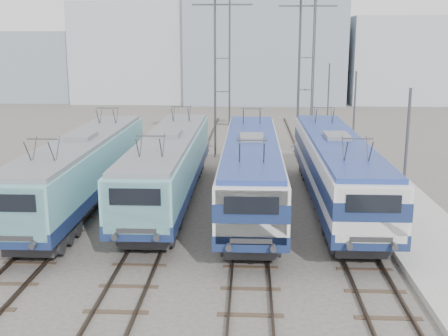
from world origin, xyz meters
The scene contains 15 objects.
ground centered at (0.00, 0.00, 0.00)m, with size 160.00×160.00×0.00m, color #514C47.
platform centered at (10.20, 8.00, 0.15)m, with size 4.00×70.00×0.30m, color #9E9E99.
locomotive_far_left centered at (-6.75, 7.71, 2.31)m, with size 2.94×18.58×3.50m.
locomotive_center_left centered at (-2.25, 8.76, 2.30)m, with size 2.93×18.52×3.49m.
locomotive_center_right centered at (2.25, 7.89, 2.37)m, with size 2.94×18.58×3.49m.
locomotive_far_right centered at (6.75, 8.32, 2.39)m, with size 2.96×18.74×3.52m.
catenary_tower_west centered at (0.00, 22.00, 6.64)m, with size 4.50×1.20×12.00m.
catenary_tower_east centered at (6.50, 24.00, 6.64)m, with size 4.50×1.20×12.00m.
mast_front centered at (8.60, 2.00, 3.50)m, with size 0.12×0.12×7.00m, color #3F4247.
mast_mid centered at (8.60, 14.00, 3.50)m, with size 0.12×0.12×7.00m, color #3F4247.
mast_rear centered at (8.60, 26.00, 3.50)m, with size 0.12×0.12×7.00m, color #3F4247.
building_west centered at (-14.00, 62.00, 7.00)m, with size 18.00×12.00×14.00m, color #9EA7AF.
building_center centered at (4.00, 62.00, 9.00)m, with size 22.00×14.00×18.00m, color gray.
building_east centered at (24.00, 62.00, 6.00)m, with size 16.00×12.00×12.00m, color #9EA7AF.
building_far_west centered at (-30.00, 62.00, 5.00)m, with size 14.00×10.00×10.00m, color gray.
Camera 1 is at (2.19, -20.97, 8.89)m, focal length 45.00 mm.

